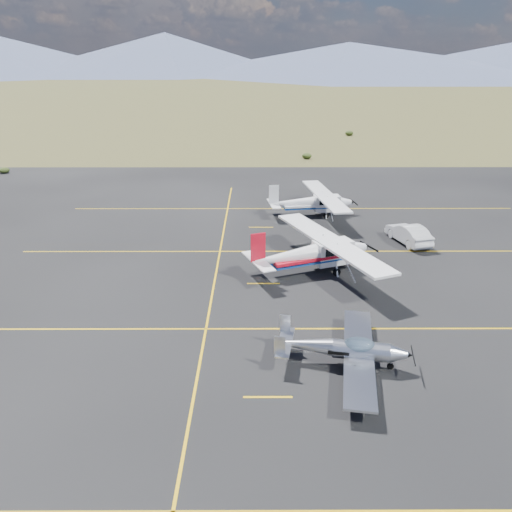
% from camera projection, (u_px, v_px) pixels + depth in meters
% --- Properties ---
extents(ground, '(1600.00, 1600.00, 0.00)m').
position_uv_depth(ground, '(330.00, 350.00, 23.40)').
color(ground, '#383D1C').
rests_on(ground, ground).
extents(apron, '(72.00, 72.00, 0.02)m').
position_uv_depth(apron, '(313.00, 287.00, 29.92)').
color(apron, black).
rests_on(apron, ground).
extents(aircraft_low_wing, '(5.81, 8.02, 1.73)m').
position_uv_depth(aircraft_low_wing, '(345.00, 349.00, 21.97)').
color(aircraft_low_wing, silver).
rests_on(aircraft_low_wing, apron).
extents(aircraft_cessna, '(8.75, 11.94, 3.10)m').
position_uv_depth(aircraft_cessna, '(313.00, 252.00, 31.55)').
color(aircraft_cessna, white).
rests_on(aircraft_cessna, apron).
extents(aircraft_plain, '(6.70, 11.08, 2.79)m').
position_uv_depth(aircraft_plain, '(312.00, 202.00, 43.29)').
color(aircraft_plain, white).
rests_on(aircraft_plain, apron).
extents(sedan, '(2.61, 4.64, 1.45)m').
position_uv_depth(sedan, '(409.00, 234.00, 36.90)').
color(sedan, silver).
rests_on(sedan, apron).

